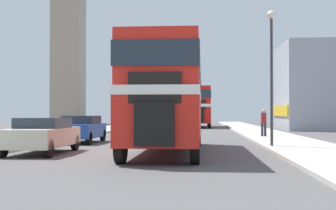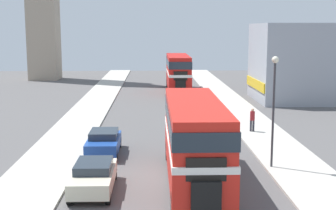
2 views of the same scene
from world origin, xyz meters
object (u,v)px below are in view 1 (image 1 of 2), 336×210
object	(u,v)px
double_decker_bus	(168,91)
pedestrian_walking	(264,121)
car_parked_near	(42,135)
street_lamp	(271,57)
car_parked_mid	(81,129)
bus_distant	(199,104)

from	to	relation	value
double_decker_bus	pedestrian_walking	distance (m)	12.09
car_parked_near	street_lamp	world-z (taller)	street_lamp
car_parked_mid	street_lamp	world-z (taller)	street_lamp
double_decker_bus	bus_distant	distance (m)	33.20
double_decker_bus	pedestrian_walking	size ratio (longest dim) A/B	6.27
car_parked_near	street_lamp	size ratio (longest dim) A/B	0.72
street_lamp	car_parked_near	bearing A→B (deg)	-160.62
car_parked_near	bus_distant	bearing A→B (deg)	80.63
car_parked_near	car_parked_mid	xyz separation A→B (m)	(-0.21, 6.43, 0.02)
pedestrian_walking	car_parked_near	bearing A→B (deg)	-129.67
double_decker_bus	bus_distant	world-z (taller)	bus_distant
double_decker_bus	pedestrian_walking	world-z (taller)	double_decker_bus
bus_distant	pedestrian_walking	world-z (taller)	bus_distant
street_lamp	double_decker_bus	bearing A→B (deg)	-152.46
car_parked_near	street_lamp	distance (m)	10.10
pedestrian_walking	street_lamp	bearing A→B (deg)	-95.08
double_decker_bus	street_lamp	distance (m)	5.12
bus_distant	car_parked_mid	world-z (taller)	bus_distant
street_lamp	bus_distant	bearing A→B (deg)	96.26
bus_distant	car_parked_mid	distance (m)	28.34
car_parked_mid	pedestrian_walking	size ratio (longest dim) A/B	2.45
car_parked_near	street_lamp	xyz separation A→B (m)	(9.02, 3.17, 3.24)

